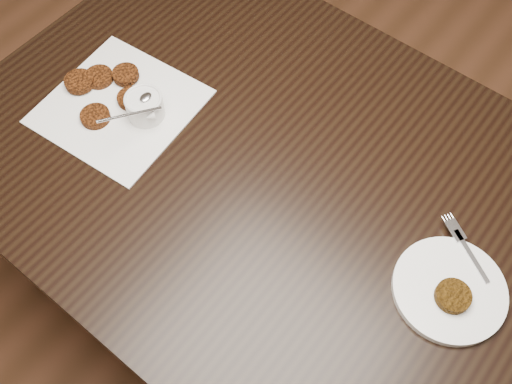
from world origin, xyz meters
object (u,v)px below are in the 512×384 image
Objects in this scene: sauce_ramekin at (143,97)px; plate_with_patty at (451,288)px; table at (288,257)px; napkin at (120,106)px.

sauce_ramekin reaches higher than plate_with_patty.
plate_with_patty is (0.36, -0.01, 0.39)m from table.
plate_with_patty is (0.80, 0.07, 0.01)m from napkin.
napkin is (-0.43, -0.08, 0.38)m from table.
plate_with_patty is (0.73, 0.05, -0.05)m from sauce_ramekin.
napkin is 0.09m from sauce_ramekin.
sauce_ramekin is (-0.37, -0.06, 0.44)m from table.
table is at bearing 178.29° from plate_with_patty.
table is 12.91× the size of sauce_ramekin.
sauce_ramekin is at bearing -170.18° from table.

